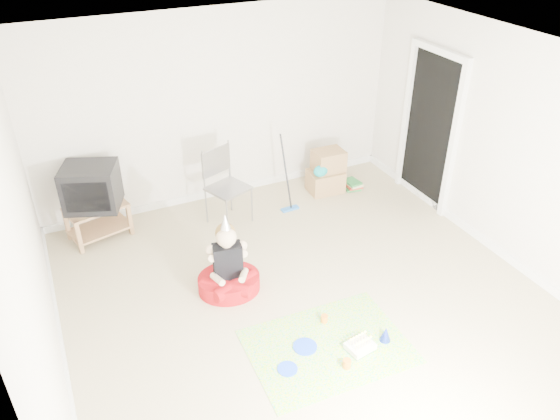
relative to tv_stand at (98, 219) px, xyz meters
name	(u,v)px	position (x,y,z in m)	size (l,w,h in m)	color
ground	(304,295)	(1.82, -2.12, -0.27)	(5.00, 5.00, 0.00)	#BDAE88
doorway_recess	(430,131)	(4.30, -0.92, 0.76)	(0.02, 0.90, 2.05)	black
tv_stand	(98,219)	(0.00, 0.00, 0.00)	(0.81, 0.61, 0.45)	#956A43
crt_tv	(91,187)	(0.00, 0.00, 0.45)	(0.63, 0.52, 0.54)	black
folding_chair	(228,188)	(1.61, -0.37, 0.24)	(0.60, 0.59, 1.04)	gray
cardboard_boxes	(326,172)	(3.18, -0.17, 0.03)	(0.52, 0.40, 0.62)	#A37C4F
floor_mop	(290,193)	(2.47, -0.43, 0.00)	(0.26, 0.34, 1.01)	blue
book_pile	(352,184)	(3.57, -0.25, -0.21)	(0.27, 0.32, 0.12)	#297D37
seated_woman	(229,274)	(1.11, -1.68, -0.05)	(0.80, 0.80, 0.98)	#A90F14
party_mat	(328,346)	(1.68, -2.90, -0.26)	(1.53, 1.11, 0.01)	#FF3582
birthday_cake	(360,347)	(1.94, -3.06, -0.23)	(0.29, 0.24, 0.13)	white
blue_plate_near	(305,347)	(1.47, -2.82, -0.25)	(0.24, 0.24, 0.01)	blue
blue_plate_far	(287,369)	(1.20, -3.00, -0.26)	(0.19, 0.19, 0.01)	blue
orange_cup_near	(324,319)	(1.81, -2.58, -0.22)	(0.07, 0.07, 0.08)	orange
orange_cup_far	(347,364)	(1.71, -3.21, -0.22)	(0.08, 0.08, 0.09)	orange
blue_party_hat	(386,334)	(2.23, -3.07, -0.18)	(0.11, 0.11, 0.16)	#1A2CB6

